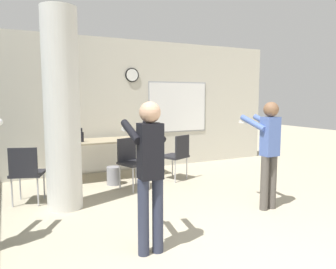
{
  "coord_description": "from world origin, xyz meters",
  "views": [
    {
      "loc": [
        -1.99,
        -1.7,
        1.59
      ],
      "look_at": [
        0.22,
        2.77,
        1.01
      ],
      "focal_mm": 35.0,
      "sensor_mm": 36.0,
      "label": 1
    }
  ],
  "objects_px": {
    "chair_table_front": "(132,159)",
    "person_playing_side": "(268,147)",
    "bottle_on_table": "(82,137)",
    "chair_near_pillar": "(26,171)",
    "person_playing_front": "(149,165)",
    "folding_table": "(108,142)",
    "chair_table_right": "(177,154)"
  },
  "relations": [
    {
      "from": "folding_table",
      "to": "person_playing_front",
      "type": "bearing_deg",
      "value": -99.0
    },
    {
      "from": "chair_table_front",
      "to": "folding_table",
      "type": "bearing_deg",
      "value": 99.65
    },
    {
      "from": "bottle_on_table",
      "to": "folding_table",
      "type": "bearing_deg",
      "value": 11.88
    },
    {
      "from": "bottle_on_table",
      "to": "chair_table_front",
      "type": "bearing_deg",
      "value": -48.54
    },
    {
      "from": "bottle_on_table",
      "to": "person_playing_side",
      "type": "bearing_deg",
      "value": -52.25
    },
    {
      "from": "person_playing_front",
      "to": "chair_table_front",
      "type": "bearing_deg",
      "value": 74.19
    },
    {
      "from": "person_playing_front",
      "to": "person_playing_side",
      "type": "relative_size",
      "value": 1.02
    },
    {
      "from": "chair_table_front",
      "to": "person_playing_side",
      "type": "height_order",
      "value": "person_playing_side"
    },
    {
      "from": "folding_table",
      "to": "chair_table_right",
      "type": "distance_m",
      "value": 1.36
    },
    {
      "from": "person_playing_front",
      "to": "person_playing_side",
      "type": "xyz_separation_m",
      "value": [
        2.02,
        0.48,
        -0.01
      ]
    },
    {
      "from": "chair_table_front",
      "to": "chair_table_right",
      "type": "xyz_separation_m",
      "value": [
        0.96,
        0.14,
        0.0
      ]
    },
    {
      "from": "chair_table_right",
      "to": "person_playing_front",
      "type": "bearing_deg",
      "value": -123.21
    },
    {
      "from": "chair_table_front",
      "to": "person_playing_front",
      "type": "xyz_separation_m",
      "value": [
        -0.66,
        -2.34,
        0.4
      ]
    },
    {
      "from": "folding_table",
      "to": "chair_table_front",
      "type": "distance_m",
      "value": 0.92
    },
    {
      "from": "chair_near_pillar",
      "to": "chair_table_front",
      "type": "bearing_deg",
      "value": 4.79
    },
    {
      "from": "person_playing_side",
      "to": "folding_table",
      "type": "bearing_deg",
      "value": 118.73
    },
    {
      "from": "chair_table_right",
      "to": "chair_near_pillar",
      "type": "bearing_deg",
      "value": -173.93
    },
    {
      "from": "chair_table_front",
      "to": "chair_table_right",
      "type": "distance_m",
      "value": 0.97
    },
    {
      "from": "bottle_on_table",
      "to": "chair_near_pillar",
      "type": "xyz_separation_m",
      "value": [
        -1.01,
        -0.92,
        -0.35
      ]
    },
    {
      "from": "chair_table_front",
      "to": "chair_near_pillar",
      "type": "distance_m",
      "value": 1.7
    },
    {
      "from": "folding_table",
      "to": "chair_table_front",
      "type": "bearing_deg",
      "value": -80.35
    },
    {
      "from": "chair_table_right",
      "to": "person_playing_side",
      "type": "bearing_deg",
      "value": -78.84
    },
    {
      "from": "chair_table_front",
      "to": "person_playing_front",
      "type": "bearing_deg",
      "value": -105.81
    },
    {
      "from": "chair_table_right",
      "to": "chair_table_front",
      "type": "bearing_deg",
      "value": -171.69
    },
    {
      "from": "chair_table_right",
      "to": "chair_near_pillar",
      "type": "height_order",
      "value": "same"
    },
    {
      "from": "chair_table_front",
      "to": "person_playing_front",
      "type": "distance_m",
      "value": 2.47
    },
    {
      "from": "chair_table_front",
      "to": "chair_near_pillar",
      "type": "bearing_deg",
      "value": -175.21
    },
    {
      "from": "chair_near_pillar",
      "to": "person_playing_front",
      "type": "xyz_separation_m",
      "value": [
        1.03,
        -2.2,
        0.4
      ]
    },
    {
      "from": "bottle_on_table",
      "to": "person_playing_side",
      "type": "xyz_separation_m",
      "value": [
        2.04,
        -2.64,
        0.04
      ]
    },
    {
      "from": "chair_near_pillar",
      "to": "person_playing_front",
      "type": "bearing_deg",
      "value": -64.88
    },
    {
      "from": "folding_table",
      "to": "person_playing_front",
      "type": "xyz_separation_m",
      "value": [
        -0.51,
        -3.23,
        0.2
      ]
    },
    {
      "from": "chair_table_front",
      "to": "person_playing_side",
      "type": "bearing_deg",
      "value": -53.92
    }
  ]
}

